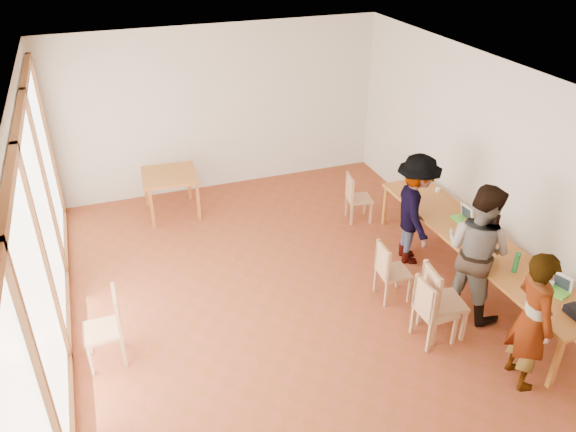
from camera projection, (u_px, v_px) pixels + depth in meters
name	position (u px, v px, depth m)	size (l,w,h in m)	color
ground	(298.00, 307.00, 7.61)	(8.00, 8.00, 0.00)	brown
wall_back	(220.00, 109.00, 10.13)	(6.00, 0.10, 3.00)	beige
wall_right	(501.00, 174.00, 7.76)	(0.10, 8.00, 3.00)	beige
window_wall	(41.00, 256.00, 5.98)	(0.10, 8.00, 3.00)	white
ceiling	(301.00, 89.00, 6.11)	(6.00, 8.00, 0.04)	white
communal_table	(478.00, 243.00, 7.70)	(0.80, 4.00, 0.75)	#C0792A
side_table	(169.00, 178.00, 9.55)	(0.90, 0.90, 0.75)	#C0792A
chair_near	(430.00, 305.00, 6.76)	(0.44, 0.44, 0.49)	tan
chair_mid	(437.00, 295.00, 6.85)	(0.52, 0.52, 0.53)	tan
chair_far	(388.00, 266.00, 7.52)	(0.42, 0.42, 0.46)	tan
chair_empty	(354.00, 193.00, 9.41)	(0.45, 0.45, 0.45)	tan
chair_spare	(110.00, 320.00, 6.49)	(0.44, 0.44, 0.50)	tan
person_near	(532.00, 320.00, 6.07)	(0.62, 0.41, 1.71)	gray
person_mid	(477.00, 251.00, 7.12)	(0.90, 0.70, 1.86)	gray
person_far	(415.00, 210.00, 8.20)	(1.11, 0.64, 1.72)	gray
laptop_near	(559.00, 287.00, 6.65)	(0.30, 0.32, 0.23)	#65D33C
laptop_mid	(479.00, 235.00, 7.70)	(0.20, 0.23, 0.19)	#65D33C
laptop_far	(464.00, 216.00, 8.13)	(0.24, 0.28, 0.22)	#65D33C
yellow_mug	(468.00, 224.00, 7.96)	(0.13, 0.13, 0.10)	yellow
green_bottle	(516.00, 262.00, 6.96)	(0.07, 0.07, 0.28)	#1E7234
clear_glass	(551.00, 285.00, 6.72)	(0.07, 0.07, 0.09)	silver
condiment_cup	(438.00, 190.00, 8.92)	(0.08, 0.08, 0.06)	white
pink_phone	(560.00, 285.00, 6.77)	(0.05, 0.10, 0.01)	#D3324D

